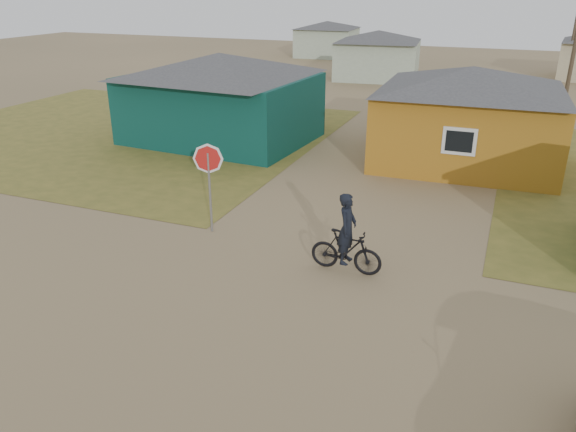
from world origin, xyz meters
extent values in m
plane|color=#937A55|center=(0.00, 0.00, 0.00)|extent=(120.00, 120.00, 0.00)
cube|color=olive|center=(-14.00, 13.00, 0.01)|extent=(20.00, 18.00, 0.00)
cube|color=#09352F|center=(-8.50, 13.50, 1.50)|extent=(8.40, 6.54, 3.00)
pyramid|color=#3E3D40|center=(-8.50, 13.50, 3.50)|extent=(8.93, 7.08, 1.00)
cube|color=#A76D19|center=(2.50, 14.00, 1.50)|extent=(7.21, 6.24, 3.00)
pyramid|color=#3E3D40|center=(2.50, 14.00, 3.45)|extent=(7.72, 6.76, 0.90)
cube|color=silver|center=(2.50, 10.97, 1.65)|extent=(1.20, 0.06, 1.00)
cube|color=black|center=(2.50, 10.94, 1.65)|extent=(0.95, 0.04, 0.75)
cube|color=#A8B79E|center=(-6.00, 34.00, 1.40)|extent=(6.49, 5.60, 2.80)
pyramid|color=#3E3D40|center=(-6.00, 34.00, 3.20)|extent=(7.04, 6.15, 0.80)
cube|color=#A8B79E|center=(-14.00, 46.00, 1.35)|extent=(5.75, 5.28, 2.70)
pyramid|color=#3E3D40|center=(-14.00, 46.00, 3.05)|extent=(6.28, 5.81, 0.70)
cylinder|color=#493B2C|center=(6.50, 22.00, 4.00)|extent=(0.20, 0.20, 8.00)
cylinder|color=#493B2C|center=(7.50, 38.00, 4.00)|extent=(0.20, 0.20, 8.00)
cylinder|color=gray|center=(-3.77, 3.94, 1.22)|extent=(0.07, 0.07, 2.44)
imported|color=black|center=(0.67, 3.01, 0.57)|extent=(1.90, 0.58, 1.13)
imported|color=black|center=(0.67, 3.01, 1.20)|extent=(0.46, 0.69, 1.86)
camera|label=1|loc=(4.08, -9.50, 6.93)|focal=35.00mm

